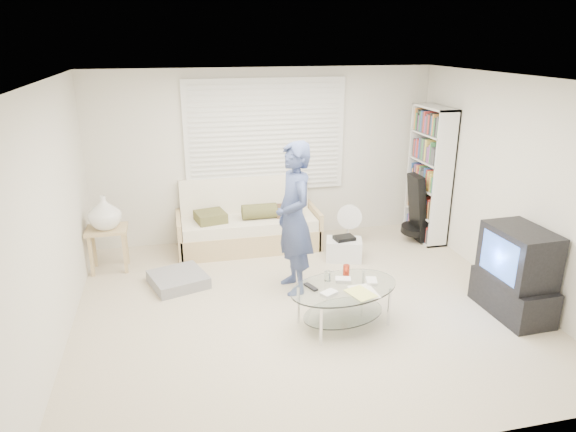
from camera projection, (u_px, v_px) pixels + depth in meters
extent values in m
plane|color=#B8A98F|center=(304.00, 306.00, 5.83)|extent=(5.00, 5.00, 0.00)
cube|color=silver|center=(265.00, 156.00, 7.49)|extent=(5.00, 0.02, 2.50)
cube|color=silver|center=(392.00, 303.00, 3.35)|extent=(5.00, 0.02, 2.50)
cube|color=silver|center=(51.00, 219.00, 4.89)|extent=(0.02, 4.50, 2.50)
cube|color=silver|center=(513.00, 187.00, 5.95)|extent=(0.02, 4.50, 2.50)
cube|color=white|center=(306.00, 79.00, 5.01)|extent=(5.00, 4.50, 0.02)
cube|color=white|center=(266.00, 136.00, 7.36)|extent=(2.32, 0.06, 1.62)
cube|color=black|center=(266.00, 136.00, 7.35)|extent=(2.20, 0.01, 1.50)
cube|color=silver|center=(266.00, 136.00, 7.33)|extent=(2.16, 0.04, 1.50)
cube|color=silver|center=(266.00, 136.00, 7.34)|extent=(2.32, 0.08, 1.62)
cube|color=tan|center=(249.00, 238.00, 7.39)|extent=(1.95, 0.78, 0.31)
cube|color=#F2E6CA|center=(249.00, 223.00, 7.30)|extent=(1.87, 0.72, 0.16)
cube|color=#F2E6CA|center=(245.00, 197.00, 7.50)|extent=(1.87, 0.22, 0.60)
cube|color=tan|center=(180.00, 236.00, 7.15)|extent=(0.06, 0.78, 0.55)
cube|color=tan|center=(314.00, 225.00, 7.56)|extent=(0.06, 0.78, 0.55)
cube|color=brown|center=(210.00, 217.00, 7.11)|extent=(0.46, 0.46, 0.14)
cylinder|color=brown|center=(259.00, 211.00, 7.21)|extent=(0.49, 0.21, 0.21)
cube|color=#423221|center=(289.00, 211.00, 7.38)|extent=(0.41, 0.41, 0.12)
cube|color=slate|center=(178.00, 279.00, 6.31)|extent=(0.78, 0.78, 0.14)
cube|color=tan|center=(107.00, 230.00, 6.56)|extent=(0.51, 0.41, 0.04)
cube|color=tan|center=(91.00, 256.00, 6.47)|extent=(0.04, 0.04, 0.55)
cube|color=tan|center=(125.00, 253.00, 6.56)|extent=(0.04, 0.04, 0.55)
cube|color=tan|center=(94.00, 247.00, 6.75)|extent=(0.04, 0.04, 0.55)
cube|color=tan|center=(126.00, 244.00, 6.84)|extent=(0.04, 0.04, 0.55)
imported|color=white|center=(104.00, 212.00, 6.49)|extent=(0.41, 0.41, 0.43)
cube|color=white|center=(430.00, 175.00, 7.51)|extent=(0.31, 0.83, 1.97)
cube|color=black|center=(417.00, 208.00, 7.52)|extent=(0.24, 0.36, 1.00)
cylinder|color=black|center=(413.00, 229.00, 7.62)|extent=(0.36, 0.37, 0.14)
cylinder|color=white|center=(347.00, 242.00, 7.60)|extent=(0.24, 0.24, 0.03)
cylinder|color=white|center=(348.00, 232.00, 7.55)|extent=(0.03, 0.03, 0.31)
cylinder|color=white|center=(348.00, 216.00, 7.47)|extent=(0.37, 0.23, 0.36)
cylinder|color=white|center=(348.00, 216.00, 7.47)|extent=(0.11, 0.09, 0.09)
cube|color=white|center=(344.00, 249.00, 7.02)|extent=(0.56, 0.47, 0.29)
cube|color=black|center=(344.00, 238.00, 6.96)|extent=(0.29, 0.22, 0.05)
cube|color=black|center=(512.00, 296.00, 5.63)|extent=(0.51, 0.92, 0.40)
cube|color=black|center=(519.00, 255.00, 5.47)|extent=(0.53, 0.77, 0.58)
cube|color=#4F80E3|center=(499.00, 257.00, 5.41)|extent=(0.04, 0.58, 0.44)
ellipsoid|color=silver|center=(344.00, 287.00, 5.32)|extent=(1.34, 1.02, 0.02)
ellipsoid|color=silver|center=(343.00, 313.00, 5.42)|extent=(1.02, 0.78, 0.01)
cylinder|color=silver|center=(321.00, 327.00, 5.02)|extent=(0.03, 0.03, 0.42)
cylinder|color=silver|center=(389.00, 308.00, 5.37)|extent=(0.03, 0.03, 0.42)
cylinder|color=silver|center=(298.00, 305.00, 5.42)|extent=(0.03, 0.03, 0.42)
cylinder|color=silver|center=(363.00, 289.00, 5.77)|extent=(0.03, 0.03, 0.42)
cube|color=white|center=(329.00, 293.00, 5.14)|extent=(0.20, 0.17, 0.04)
cube|color=white|center=(343.00, 280.00, 5.43)|extent=(0.19, 0.15, 0.04)
cube|color=white|center=(372.00, 281.00, 5.40)|extent=(0.15, 0.19, 0.04)
cylinder|color=silver|center=(327.00, 276.00, 5.43)|extent=(0.07, 0.07, 0.11)
cylinder|color=red|center=(346.00, 270.00, 5.55)|extent=(0.07, 0.07, 0.12)
cube|color=black|center=(311.00, 287.00, 5.29)|extent=(0.12, 0.19, 0.02)
cube|color=white|center=(364.00, 292.00, 5.20)|extent=(0.25, 0.33, 0.01)
cube|color=#DEE16B|center=(361.00, 293.00, 5.16)|extent=(0.30, 0.35, 0.01)
imported|color=navy|center=(294.00, 219.00, 5.93)|extent=(0.50, 0.70, 1.81)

